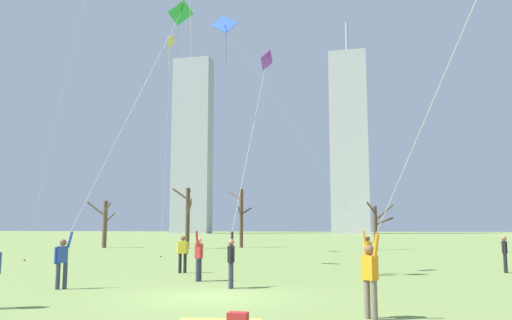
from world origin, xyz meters
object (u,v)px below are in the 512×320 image
object	(u,v)px
distant_kite_drifting_left_yellow	(170,53)
bare_tree_right_of_center	(188,215)
kite_flyer_foreground_left_purple	(237,224)
kite_flyer_midfield_center_blue	(346,218)
kite_flyer_far_back_green	(82,220)
bare_tree_far_right_edge	(241,216)
bare_tree_rightmost	(376,225)
kite_flyer_midfield_left_white	(419,161)
kite_flyer_midfield_right_red	(195,149)
bystander_watching_nearby	(183,252)
bystander_far_off_by_trees	(505,252)
bare_tree_left_of_center	(105,222)

from	to	relation	value
distant_kite_drifting_left_yellow	bare_tree_right_of_center	world-z (taller)	distant_kite_drifting_left_yellow
kite_flyer_foreground_left_purple	kite_flyer_midfield_center_blue	size ratio (longest dim) A/B	0.93
kite_flyer_far_back_green	distant_kite_drifting_left_yellow	world-z (taller)	distant_kite_drifting_left_yellow
bare_tree_far_right_edge	bare_tree_rightmost	distance (m)	13.19
kite_flyer_far_back_green	bare_tree_right_of_center	bearing A→B (deg)	104.17
kite_flyer_midfield_left_white	distant_kite_drifting_left_yellow	bearing A→B (deg)	121.49
kite_flyer_midfield_right_red	bare_tree_far_right_edge	size ratio (longest dim) A/B	3.10
kite_flyer_midfield_left_white	bare_tree_rightmost	world-z (taller)	kite_flyer_midfield_left_white
kite_flyer_foreground_left_purple	kite_flyer_midfield_center_blue	world-z (taller)	kite_flyer_midfield_center_blue
bystander_watching_nearby	bare_tree_rightmost	xyz separation A→B (m)	(8.35, 25.29, 1.29)
kite_flyer_foreground_left_purple	bystander_watching_nearby	size ratio (longest dim) A/B	6.22
kite_flyer_midfield_right_red	bare_tree_rightmost	world-z (taller)	kite_flyer_midfield_right_red
distant_kite_drifting_left_yellow	bystander_watching_nearby	bearing A→B (deg)	-64.44
bare_tree_far_right_edge	kite_flyer_far_back_green	bearing A→B (deg)	-84.38
bare_tree_rightmost	distant_kite_drifting_left_yellow	bearing A→B (deg)	-146.15
kite_flyer_midfield_center_blue	bare_tree_far_right_edge	xyz separation A→B (m)	(-11.77, 26.81, 0.73)
kite_flyer_midfield_center_blue	bare_tree_right_of_center	size ratio (longest dim) A/B	1.91
bystander_watching_nearby	bare_tree_far_right_edge	xyz separation A→B (m)	(-4.62, 27.47, 2.21)
kite_flyer_far_back_green	bystander_far_off_by_trees	xyz separation A→B (m)	(15.24, 9.39, -1.35)
bystander_far_off_by_trees	distant_kite_drifting_left_yellow	bearing A→B (deg)	151.29
bystander_far_off_by_trees	bystander_watching_nearby	bearing A→B (deg)	-166.33
kite_flyer_midfield_center_blue	distant_kite_drifting_left_yellow	xyz separation A→B (m)	(-14.27, 14.24, 13.24)
bystander_far_off_by_trees	bare_tree_far_right_edge	bearing A→B (deg)	127.57
bystander_watching_nearby	bare_tree_left_of_center	xyz separation A→B (m)	(-17.43, 23.96, 1.54)
kite_flyer_midfield_left_white	bystander_far_off_by_trees	world-z (taller)	kite_flyer_midfield_left_white
bystander_far_off_by_trees	bare_tree_rightmost	distance (m)	22.64
kite_flyer_foreground_left_purple	bare_tree_far_right_edge	size ratio (longest dim) A/B	1.75
kite_flyer_midfield_right_red	bystander_watching_nearby	bearing A→B (deg)	114.94
kite_flyer_foreground_left_purple	kite_flyer_midfield_center_blue	distance (m)	6.02
kite_flyer_far_back_green	bare_tree_far_right_edge	xyz separation A→B (m)	(-3.29, 33.47, 0.86)
kite_flyer_midfield_left_white	bystander_watching_nearby	distance (m)	15.12
kite_flyer_foreground_left_purple	bare_tree_right_of_center	bearing A→B (deg)	113.97
kite_flyer_midfield_right_red	bare_tree_right_of_center	bearing A→B (deg)	111.17
kite_flyer_far_back_green	kite_flyer_midfield_center_blue	size ratio (longest dim) A/B	1.02
kite_flyer_midfield_center_blue	kite_flyer_midfield_right_red	bearing A→B (deg)	-129.69
bare_tree_right_of_center	kite_flyer_midfield_right_red	bearing A→B (deg)	-68.83
bare_tree_rightmost	bare_tree_right_of_center	bearing A→B (deg)	-175.88
kite_flyer_midfield_center_blue	bare_tree_right_of_center	xyz separation A→B (m)	(-16.06, 23.38, 0.77)
bare_tree_far_right_edge	bare_tree_left_of_center	size ratio (longest dim) A/B	1.26
kite_flyer_foreground_left_purple	bare_tree_left_of_center	size ratio (longest dim) A/B	2.22
bystander_watching_nearby	distant_kite_drifting_left_yellow	size ratio (longest dim) A/B	0.09
bystander_watching_nearby	bare_tree_left_of_center	world-z (taller)	bare_tree_left_of_center
bare_tree_rightmost	kite_flyer_midfield_right_red	bearing A→B (deg)	-101.14
bystander_watching_nearby	kite_flyer_midfield_right_red	bearing A→B (deg)	-65.06
bystander_watching_nearby	bare_tree_right_of_center	distance (m)	25.74
bystander_far_off_by_trees	distant_kite_drifting_left_yellow	size ratio (longest dim) A/B	0.09
kite_flyer_far_back_green	kite_flyer_midfield_left_white	bearing A→B (deg)	-28.65
kite_flyer_foreground_left_purple	bare_tree_far_right_edge	bearing A→B (deg)	104.63
bystander_far_off_by_trees	bare_tree_left_of_center	world-z (taller)	bare_tree_left_of_center
kite_flyer_midfield_left_white	bare_tree_rightmost	distance (m)	37.07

